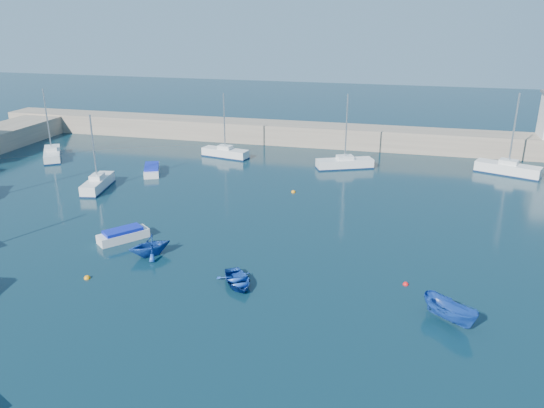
% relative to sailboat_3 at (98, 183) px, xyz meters
% --- Properties ---
extents(ground, '(220.00, 220.00, 0.00)m').
position_rel_sailboat_3_xyz_m(ground, '(19.88, -21.90, -0.61)').
color(ground, '#0B2733').
rests_on(ground, ground).
extents(back_wall, '(96.00, 4.50, 2.60)m').
position_rel_sailboat_3_xyz_m(back_wall, '(19.88, 24.10, 0.69)').
color(back_wall, gray).
rests_on(back_wall, ground).
extents(sailboat_3, '(2.59, 5.76, 7.49)m').
position_rel_sailboat_3_xyz_m(sailboat_3, '(0.00, 0.00, 0.00)').
color(sailboat_3, silver).
rests_on(sailboat_3, ground).
extents(sailboat_4, '(5.07, 6.21, 8.31)m').
position_rel_sailboat_3_xyz_m(sailboat_4, '(-11.75, 9.10, -0.04)').
color(sailboat_4, silver).
rests_on(sailboat_4, ground).
extents(sailboat_5, '(6.03, 2.80, 7.73)m').
position_rel_sailboat_3_xyz_m(sailboat_5, '(8.30, 14.81, -0.03)').
color(sailboat_5, silver).
rests_on(sailboat_5, ground).
extents(sailboat_6, '(6.53, 4.21, 8.35)m').
position_rel_sailboat_3_xyz_m(sailboat_6, '(22.96, 13.68, -0.03)').
color(sailboat_6, silver).
rests_on(sailboat_6, ground).
extents(sailboat_7, '(6.87, 4.14, 8.81)m').
position_rel_sailboat_3_xyz_m(sailboat_7, '(40.45, 15.60, 0.04)').
color(sailboat_7, silver).
rests_on(sailboat_7, ground).
extents(motorboat_1, '(3.45, 3.85, 0.94)m').
position_rel_sailboat_3_xyz_m(motorboat_1, '(8.74, -10.68, -0.17)').
color(motorboat_1, silver).
rests_on(motorboat_1, ground).
extents(motorboat_2, '(3.24, 4.69, 0.91)m').
position_rel_sailboat_3_xyz_m(motorboat_2, '(2.70, 6.40, -0.18)').
color(motorboat_2, silver).
rests_on(motorboat_2, ground).
extents(dinghy_center, '(3.76, 4.04, 0.68)m').
position_rel_sailboat_3_xyz_m(dinghy_center, '(19.56, -15.34, -0.27)').
color(dinghy_center, '#16409B').
rests_on(dinghy_center, ground).
extents(dinghy_left, '(4.05, 4.05, 1.62)m').
position_rel_sailboat_3_xyz_m(dinghy_left, '(12.02, -12.68, 0.20)').
color(dinghy_left, '#16409B').
rests_on(dinghy_left, ground).
extents(dinghy_right, '(3.60, 3.40, 1.39)m').
position_rel_sailboat_3_xyz_m(dinghy_right, '(32.65, -16.50, 0.09)').
color(dinghy_right, '#16409B').
rests_on(dinghy_right, ground).
extents(buoy_0, '(0.44, 0.44, 0.44)m').
position_rel_sailboat_3_xyz_m(buoy_0, '(9.54, -16.96, -0.61)').
color(buoy_0, orange).
rests_on(buoy_0, ground).
extents(buoy_1, '(0.38, 0.38, 0.38)m').
position_rel_sailboat_3_xyz_m(buoy_1, '(30.18, -12.56, -0.61)').
color(buoy_1, red).
rests_on(buoy_1, ground).
extents(buoy_3, '(0.44, 0.44, 0.44)m').
position_rel_sailboat_3_xyz_m(buoy_3, '(19.14, 3.89, -0.61)').
color(buoy_3, orange).
rests_on(buoy_3, ground).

